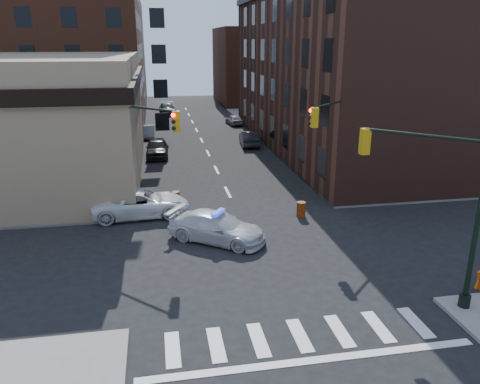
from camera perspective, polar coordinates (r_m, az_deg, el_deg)
name	(u,v)px	position (r m, az deg, el deg)	size (l,w,h in m)	color
ground	(259,254)	(23.25, 2.30, -7.56)	(140.00, 140.00, 0.00)	black
sidewalk_ne	(384,125)	(60.78, 17.13, 7.79)	(34.00, 54.50, 0.15)	gray
apartment_block	(28,22)	(62.06, -24.45, 18.31)	(25.00, 25.00, 24.00)	#5A2C1C
commercial_row_ne	(343,74)	(46.54, 12.42, 13.87)	(14.00, 34.00, 14.00)	#49271D
filler_nw	(81,53)	(83.27, -18.80, 15.69)	(20.00, 18.00, 16.00)	brown
filler_ne	(266,66)	(80.75, 3.23, 15.11)	(16.00, 16.00, 12.00)	#5A2C1C
signal_pole_se	(450,192)	(19.14, 24.20, -0.05)	(5.40, 5.27, 8.00)	black
signal_pole_nw	(135,149)	(26.45, -12.68, 5.14)	(3.58, 3.67, 8.00)	black
signal_pole_ne	(336,141)	(28.43, 11.66, 6.09)	(3.67, 3.58, 8.00)	black
tree_ne_near	(276,108)	(48.46, 4.43, 10.19)	(3.00, 3.00, 4.85)	black
tree_ne_far	(259,99)	(56.18, 2.35, 11.30)	(3.00, 3.00, 4.85)	black
police_car	(217,227)	(24.43, -2.84, -4.31)	(2.13, 5.24, 1.52)	silver
pickup	(141,203)	(28.42, -12.03, -1.37)	(2.63, 5.70, 1.58)	white
parked_car_wnear	(157,148)	(42.91, -10.09, 5.33)	(1.93, 4.79, 1.63)	black
parked_car_wfar	(148,132)	(51.84, -11.11, 7.23)	(1.34, 3.85, 1.27)	#95999D
parked_car_wdeep	(167,109)	(68.35, -8.89, 10.01)	(2.17, 5.33, 1.55)	black
parked_car_enear	(249,138)	(46.79, 1.08, 6.56)	(1.57, 4.52, 1.49)	black
parked_car_efar	(234,119)	(58.90, -0.74, 8.83)	(1.53, 3.79, 1.29)	gray
pedestrian_a	(110,202)	(28.51, -15.55, -1.14)	(0.62, 0.41, 1.70)	black
pedestrian_b	(23,194)	(31.53, -24.95, -0.22)	(0.90, 0.70, 1.86)	black
pedestrian_c	(32,205)	(29.40, -24.02, -1.51)	(0.99, 0.41, 1.68)	black
barrel_road	(301,209)	(28.00, 7.46, -2.13)	(0.52, 0.52, 0.93)	#C14609
barrel_bank	(176,198)	(30.05, -7.83, -0.77)	(0.50, 0.50, 0.89)	orange
barricade_nw_a	(128,199)	(30.05, -13.45, -0.83)	(1.15, 0.58, 0.87)	red
barricade_nw_b	(93,201)	(30.06, -17.43, -1.02)	(1.35, 0.67, 1.01)	#C54709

